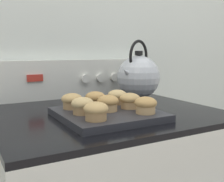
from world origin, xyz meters
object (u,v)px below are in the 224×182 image
at_px(muffin_r1_c1, 108,103).
at_px(muffin_r2_c1, 95,99).
at_px(muffin_r2_c2, 117,97).
at_px(muffin_r1_c2, 130,101).
at_px(muffin_r2_c0, 72,101).
at_px(muffin_pan, 108,114).
at_px(muffin_r1_c0, 83,105).
at_px(muffin_r0_c2, 146,105).
at_px(muffin_r0_c0, 96,111).
at_px(tea_kettle, 138,76).

relative_size(muffin_r1_c1, muffin_r2_c1, 1.00).
distance_m(muffin_r1_c1, muffin_r2_c2, 0.12).
distance_m(muffin_r1_c2, muffin_r2_c2, 0.09).
height_order(muffin_r2_c0, muffin_r2_c2, same).
bearing_deg(muffin_pan, muffin_r1_c0, -179.19).
distance_m(muffin_r0_c2, muffin_r1_c0, 0.19).
bearing_deg(muffin_r0_c2, muffin_r2_c0, 134.18).
xyz_separation_m(muffin_pan, muffin_r0_c0, (-0.08, -0.09, 0.04)).
relative_size(muffin_r1_c0, tea_kettle, 0.27).
relative_size(muffin_r1_c2, muffin_r2_c0, 1.00).
xyz_separation_m(muffin_r0_c0, muffin_r1_c0, (-0.00, 0.09, 0.00)).
xyz_separation_m(muffin_r1_c1, muffin_r2_c0, (-0.09, 0.09, 0.00)).
xyz_separation_m(muffin_r1_c0, muffin_r2_c1, (0.09, 0.09, 0.00)).
distance_m(muffin_r0_c0, muffin_r1_c0, 0.09).
xyz_separation_m(muffin_pan, muffin_r0_c2, (0.09, -0.09, 0.04)).
bearing_deg(muffin_r0_c0, muffin_r2_c1, 64.87).
distance_m(muffin_r1_c1, muffin_r2_c0, 0.13).
distance_m(muffin_r0_c0, muffin_r2_c2, 0.25).
relative_size(muffin_r0_c0, tea_kettle, 0.27).
distance_m(muffin_pan, muffin_r2_c0, 0.13).
bearing_deg(muffin_r0_c2, muffin_r0_c0, -179.04).
xyz_separation_m(muffin_pan, muffin_r2_c2, (0.09, 0.09, 0.04)).
height_order(muffin_r0_c0, muffin_r2_c2, same).
xyz_separation_m(muffin_r1_c2, muffin_r2_c1, (-0.09, 0.09, 0.00)).
xyz_separation_m(muffin_r0_c2, muffin_r1_c2, (-0.00, 0.09, 0.00)).
xyz_separation_m(muffin_r1_c1, muffin_r1_c2, (0.08, 0.00, 0.00)).
bearing_deg(tea_kettle, muffin_r0_c0, -137.55).
bearing_deg(muffin_r1_c0, muffin_pan, 0.81).
relative_size(muffin_pan, muffin_r1_c1, 4.36).
distance_m(muffin_pan, muffin_r1_c1, 0.04).
bearing_deg(muffin_r2_c0, muffin_r2_c2, -0.54).
relative_size(muffin_pan, muffin_r0_c2, 4.36).
relative_size(muffin_r0_c0, muffin_r2_c2, 1.00).
height_order(muffin_r1_c0, muffin_r1_c2, same).
height_order(muffin_r1_c1, muffin_r1_c2, same).
distance_m(muffin_r1_c0, muffin_r2_c2, 0.19).
distance_m(muffin_r0_c0, muffin_r1_c2, 0.19).
xyz_separation_m(muffin_r2_c0, muffin_r2_c2, (0.17, -0.00, 0.00)).
bearing_deg(muffin_r2_c0, muffin_r0_c2, -45.82).
relative_size(muffin_r1_c2, muffin_r2_c1, 1.00).
bearing_deg(tea_kettle, muffin_r2_c2, -141.00).
distance_m(muffin_r1_c0, tea_kettle, 0.46).
height_order(muffin_r1_c1, muffin_r2_c1, same).
xyz_separation_m(muffin_r1_c0, muffin_r1_c1, (0.09, -0.00, 0.00)).
distance_m(muffin_r0_c0, muffin_r2_c1, 0.20).
height_order(muffin_r0_c0, tea_kettle, tea_kettle).
bearing_deg(tea_kettle, muffin_pan, -138.96).
bearing_deg(tea_kettle, muffin_r1_c0, -146.01).
relative_size(muffin_r0_c2, tea_kettle, 0.27).
bearing_deg(muffin_r1_c2, muffin_r0_c2, -89.44).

